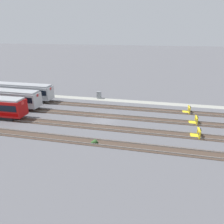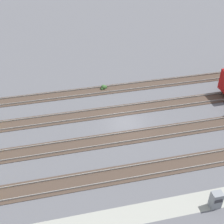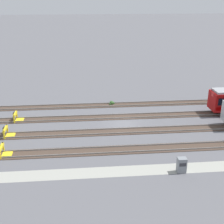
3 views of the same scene
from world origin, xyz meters
name	(u,v)px [view 2 (image 2 of 3)]	position (x,y,z in m)	size (l,w,h in m)	color
ground_plane	(126,123)	(0.00, 0.00, 0.00)	(400.00, 400.00, 0.00)	#5B5B60
service_walkway	(163,209)	(0.00, -11.97, 0.00)	(54.00, 2.00, 0.01)	#9E9E93
rail_track_nearest	(146,170)	(0.00, -7.48, 0.04)	(90.00, 2.23, 0.21)	#47382D
rail_track_near_inner	(132,137)	(0.00, -2.49, 0.04)	(90.00, 2.24, 0.21)	#47382D
rail_track_middle	(120,110)	(0.00, 2.49, 0.04)	(90.00, 2.24, 0.21)	#47382D
rail_track_far_inner	(111,89)	(0.00, 7.48, 0.04)	(90.00, 2.23, 0.21)	#47382D
electrical_cabinet	(216,200)	(4.31, -12.65, 0.80)	(0.90, 0.73, 1.60)	gray
weed_clump	(104,87)	(-0.90, 7.82, 0.24)	(0.92, 0.70, 0.64)	#38602D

